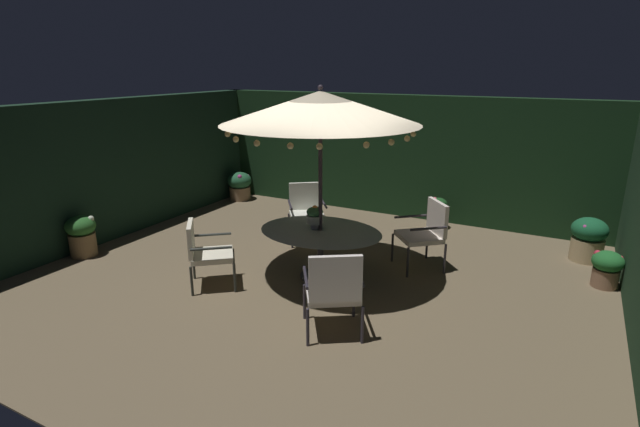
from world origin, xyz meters
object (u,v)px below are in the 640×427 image
at_px(patio_chair_east, 205,250).
at_px(patio_umbrella, 320,108).
at_px(patio_chair_southeast, 334,288).
at_px(potted_plant_left_near, 438,213).
at_px(patio_chair_north, 426,230).
at_px(potted_plant_right_far, 588,238).
at_px(potted_plant_front_corner, 82,235).
at_px(patio_chair_northeast, 306,209).
at_px(centerpiece_planter, 315,216).
at_px(potted_plant_back_center, 607,267).
at_px(patio_dining_table, 320,238).
at_px(potted_plant_back_right, 240,185).

bearing_deg(patio_chair_east, patio_umbrella, 39.19).
xyz_separation_m(patio_chair_southeast, potted_plant_left_near, (0.02, 4.36, -0.30)).
distance_m(patio_chair_north, potted_plant_right_far, 2.63).
bearing_deg(patio_chair_southeast, potted_plant_front_corner, 176.43).
distance_m(patio_chair_northeast, potted_plant_front_corner, 3.67).
relative_size(centerpiece_planter, potted_plant_back_center, 0.66).
xyz_separation_m(patio_umbrella, patio_chair_northeast, (-0.97, 1.30, -1.85)).
distance_m(patio_umbrella, centerpiece_planter, 1.51).
bearing_deg(patio_dining_table, potted_plant_back_right, 141.32).
height_order(potted_plant_front_corner, potted_plant_right_far, potted_plant_right_far).
bearing_deg(patio_chair_north, centerpiece_planter, -142.22).
bearing_deg(potted_plant_back_center, potted_plant_front_corner, -160.40).
relative_size(patio_chair_north, patio_chair_southeast, 0.98).
relative_size(patio_chair_east, patio_chair_southeast, 0.89).
distance_m(patio_chair_southeast, potted_plant_back_right, 6.21).
xyz_separation_m(patio_chair_southeast, potted_plant_back_center, (2.75, 2.92, -0.31)).
bearing_deg(patio_chair_north, patio_dining_table, -139.00).
height_order(potted_plant_front_corner, potted_plant_back_center, potted_plant_front_corner).
xyz_separation_m(patio_chair_east, potted_plant_back_right, (-2.38, 3.92, -0.20)).
height_order(patio_dining_table, patio_chair_northeast, patio_chair_northeast).
bearing_deg(potted_plant_back_right, patio_chair_northeast, -31.08).
height_order(patio_chair_southeast, potted_plant_back_center, patio_chair_southeast).
distance_m(patio_chair_northeast, potted_plant_back_right, 3.11).
bearing_deg(potted_plant_back_center, patio_umbrella, -156.81).
height_order(patio_dining_table, patio_chair_southeast, patio_chair_southeast).
height_order(centerpiece_planter, potted_plant_back_right, centerpiece_planter).
bearing_deg(patio_chair_east, patio_dining_table, 39.19).
xyz_separation_m(patio_chair_northeast, potted_plant_front_corner, (-2.79, -2.37, -0.20)).
distance_m(patio_chair_east, patio_chair_southeast, 2.16).
relative_size(patio_dining_table, patio_chair_southeast, 1.72).
distance_m(patio_dining_table, potted_plant_front_corner, 3.91).
xyz_separation_m(patio_chair_north, potted_plant_front_corner, (-4.98, -2.14, -0.23)).
bearing_deg(patio_chair_north, potted_plant_back_center, 11.59).
bearing_deg(centerpiece_planter, potted_plant_back_right, 140.80).
relative_size(patio_chair_northeast, potted_plant_right_far, 1.42).
relative_size(patio_chair_southeast, potted_plant_back_right, 1.65).
relative_size(potted_plant_right_far, potted_plant_back_right, 1.10).
distance_m(patio_chair_north, potted_plant_left_near, 1.99).
relative_size(centerpiece_planter, potted_plant_back_right, 0.54).
bearing_deg(potted_plant_front_corner, centerpiece_planter, 16.87).
height_order(patio_umbrella, potted_plant_left_near, patio_umbrella).
height_order(patio_dining_table, potted_plant_back_center, patio_dining_table).
height_order(patio_chair_southeast, potted_plant_right_far, patio_chair_southeast).
xyz_separation_m(patio_chair_southeast, potted_plant_right_far, (2.51, 3.88, -0.23)).
xyz_separation_m(patio_chair_northeast, patio_chair_southeast, (1.85, -2.66, 0.03)).
bearing_deg(patio_chair_southeast, patio_chair_northeast, 124.86).
height_order(patio_chair_northeast, potted_plant_back_center, patio_chair_northeast).
height_order(patio_dining_table, patio_chair_north, patio_chair_north).
bearing_deg(potted_plant_left_near, patio_dining_table, -106.80).
height_order(patio_chair_east, potted_plant_right_far, patio_chair_east).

